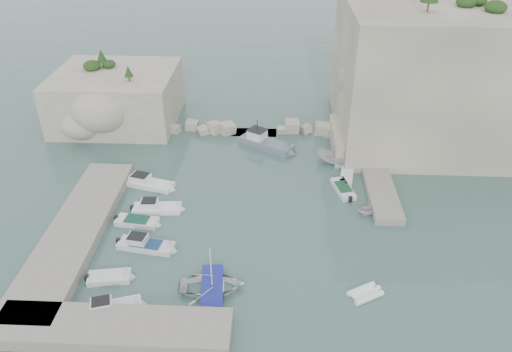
{
  "coord_description": "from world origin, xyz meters",
  "views": [
    {
      "loc": [
        2.05,
        -38.0,
        30.19
      ],
      "look_at": [
        0.0,
        6.0,
        3.0
      ],
      "focal_mm": 35.0,
      "sensor_mm": 36.0,
      "label": 1
    }
  ],
  "objects_px": {
    "motorboat_d": "(146,248)",
    "motorboat_f": "(112,311)",
    "tender_east_a": "(369,214)",
    "motorboat_a": "(148,186)",
    "motorboat_c": "(137,224)",
    "tender_east_d": "(334,164)",
    "inflatable_dinghy": "(365,295)",
    "tender_east_b": "(343,191)",
    "work_boat": "(266,147)",
    "motorboat_e": "(110,280)",
    "rowboat": "(212,289)",
    "motorboat_b": "(157,211)",
    "tender_east_c": "(346,178)"
  },
  "relations": [
    {
      "from": "motorboat_f",
      "to": "tender_east_a",
      "type": "height_order",
      "value": "tender_east_a"
    },
    {
      "from": "motorboat_e",
      "to": "inflatable_dinghy",
      "type": "height_order",
      "value": "motorboat_e"
    },
    {
      "from": "motorboat_e",
      "to": "motorboat_c",
      "type": "bearing_deg",
      "value": 78.5
    },
    {
      "from": "rowboat",
      "to": "tender_east_a",
      "type": "height_order",
      "value": "tender_east_a"
    },
    {
      "from": "motorboat_c",
      "to": "rowboat",
      "type": "height_order",
      "value": "rowboat"
    },
    {
      "from": "motorboat_f",
      "to": "work_boat",
      "type": "relative_size",
      "value": 0.66
    },
    {
      "from": "rowboat",
      "to": "motorboat_c",
      "type": "bearing_deg",
      "value": 39.17
    },
    {
      "from": "work_boat",
      "to": "motorboat_c",
      "type": "bearing_deg",
      "value": -94.89
    },
    {
      "from": "tender_east_c",
      "to": "tender_east_d",
      "type": "bearing_deg",
      "value": 30.33
    },
    {
      "from": "motorboat_d",
      "to": "tender_east_c",
      "type": "relative_size",
      "value": 1.35
    },
    {
      "from": "tender_east_a",
      "to": "inflatable_dinghy",
      "type": "bearing_deg",
      "value": 150.66
    },
    {
      "from": "tender_east_a",
      "to": "motorboat_b",
      "type": "bearing_deg",
      "value": 71.63
    },
    {
      "from": "motorboat_c",
      "to": "work_boat",
      "type": "distance_m",
      "value": 20.83
    },
    {
      "from": "motorboat_c",
      "to": "work_boat",
      "type": "bearing_deg",
      "value": 60.98
    },
    {
      "from": "rowboat",
      "to": "tender_east_b",
      "type": "height_order",
      "value": "rowboat"
    },
    {
      "from": "motorboat_b",
      "to": "work_boat",
      "type": "relative_size",
      "value": 0.69
    },
    {
      "from": "rowboat",
      "to": "tender_east_c",
      "type": "height_order",
      "value": "rowboat"
    },
    {
      "from": "motorboat_d",
      "to": "motorboat_b",
      "type": "bearing_deg",
      "value": 101.81
    },
    {
      "from": "motorboat_d",
      "to": "motorboat_f",
      "type": "distance_m",
      "value": 7.88
    },
    {
      "from": "tender_east_b",
      "to": "work_boat",
      "type": "xyz_separation_m",
      "value": [
        -8.68,
        9.78,
        0.0
      ]
    },
    {
      "from": "motorboat_d",
      "to": "tender_east_a",
      "type": "distance_m",
      "value": 22.52
    },
    {
      "from": "motorboat_c",
      "to": "tender_east_c",
      "type": "distance_m",
      "value": 23.85
    },
    {
      "from": "rowboat",
      "to": "motorboat_e",
      "type": "bearing_deg",
      "value": 79.86
    },
    {
      "from": "tender_east_d",
      "to": "inflatable_dinghy",
      "type": "bearing_deg",
      "value": -151.02
    },
    {
      "from": "motorboat_e",
      "to": "tender_east_c",
      "type": "bearing_deg",
      "value": 29.83
    },
    {
      "from": "tender_east_a",
      "to": "tender_east_d",
      "type": "relative_size",
      "value": 0.6
    },
    {
      "from": "tender_east_c",
      "to": "motorboat_a",
      "type": "bearing_deg",
      "value": 106.84
    },
    {
      "from": "motorboat_e",
      "to": "inflatable_dinghy",
      "type": "distance_m",
      "value": 21.76
    },
    {
      "from": "tender_east_b",
      "to": "work_boat",
      "type": "distance_m",
      "value": 13.08
    },
    {
      "from": "motorboat_d",
      "to": "motorboat_e",
      "type": "distance_m",
      "value": 4.83
    },
    {
      "from": "motorboat_c",
      "to": "tender_east_d",
      "type": "xyz_separation_m",
      "value": [
        20.66,
        12.73,
        0.0
      ]
    },
    {
      "from": "inflatable_dinghy",
      "to": "motorboat_b",
      "type": "bearing_deg",
      "value": 120.92
    },
    {
      "from": "motorboat_a",
      "to": "motorboat_d",
      "type": "xyz_separation_m",
      "value": [
        2.27,
        -10.63,
        0.0
      ]
    },
    {
      "from": "motorboat_b",
      "to": "motorboat_d",
      "type": "bearing_deg",
      "value": -91.46
    },
    {
      "from": "motorboat_a",
      "to": "motorboat_c",
      "type": "height_order",
      "value": "motorboat_a"
    },
    {
      "from": "motorboat_f",
      "to": "tender_east_c",
      "type": "height_order",
      "value": "motorboat_f"
    },
    {
      "from": "motorboat_a",
      "to": "motorboat_f",
      "type": "bearing_deg",
      "value": -70.26
    },
    {
      "from": "motorboat_a",
      "to": "inflatable_dinghy",
      "type": "bearing_deg",
      "value": -20.23
    },
    {
      "from": "tender_east_a",
      "to": "work_boat",
      "type": "height_order",
      "value": "work_boat"
    },
    {
      "from": "motorboat_a",
      "to": "tender_east_d",
      "type": "height_order",
      "value": "tender_east_d"
    },
    {
      "from": "motorboat_b",
      "to": "tender_east_a",
      "type": "distance_m",
      "value": 21.82
    },
    {
      "from": "motorboat_c",
      "to": "tender_east_d",
      "type": "distance_m",
      "value": 24.27
    },
    {
      "from": "motorboat_f",
      "to": "rowboat",
      "type": "relative_size",
      "value": 0.94
    },
    {
      "from": "motorboat_d",
      "to": "tender_east_a",
      "type": "relative_size",
      "value": 2.02
    },
    {
      "from": "motorboat_a",
      "to": "motorboat_c",
      "type": "relative_size",
      "value": 1.39
    },
    {
      "from": "motorboat_c",
      "to": "tender_east_b",
      "type": "height_order",
      "value": "same"
    },
    {
      "from": "motorboat_e",
      "to": "work_boat",
      "type": "bearing_deg",
      "value": 53.91
    },
    {
      "from": "motorboat_d",
      "to": "rowboat",
      "type": "bearing_deg",
      "value": -27.18
    },
    {
      "from": "motorboat_f",
      "to": "inflatable_dinghy",
      "type": "xyz_separation_m",
      "value": [
        20.5,
        2.7,
        0.0
      ]
    },
    {
      "from": "tender_east_a",
      "to": "tender_east_b",
      "type": "bearing_deg",
      "value": 8.74
    }
  ]
}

